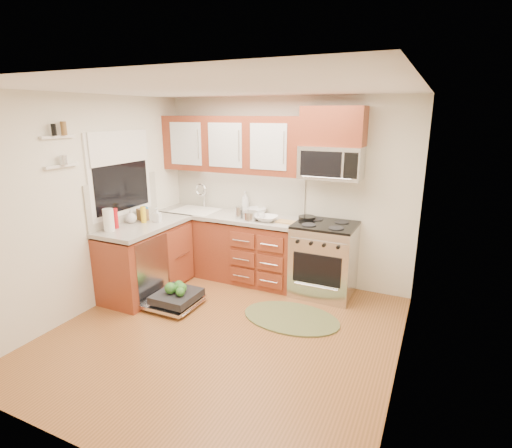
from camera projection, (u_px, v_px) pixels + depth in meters
The scene contains 38 objects.
floor at pixel (224, 334), 4.28m from camera, with size 3.50×3.50×0.00m, color brown.
ceiling at pixel (218, 89), 3.61m from camera, with size 3.50×3.50×0.00m, color white.
wall_back at pixel (285, 191), 5.47m from camera, with size 3.50×0.04×2.50m, color silver.
wall_front at pixel (77, 291), 2.42m from camera, with size 3.50×0.04×2.50m, color silver.
wall_left at pixel (91, 205), 4.66m from camera, with size 0.04×3.50×2.50m, color silver.
wall_right at pixel (409, 246), 3.23m from camera, with size 0.04×3.50×2.50m, color silver.
base_cabinet_back at pixel (229, 247), 5.73m from camera, with size 2.05×0.60×0.85m, color maroon.
base_cabinet_left at pixel (146, 261), 5.22m from camera, with size 0.60×1.25×0.85m, color maroon.
countertop_back at pixel (228, 216), 5.59m from camera, with size 2.07×0.64×0.05m, color #A29C94.
countertop_left at pixel (144, 226), 5.09m from camera, with size 0.64×1.27×0.05m, color #A29C94.
backsplash_back at pixel (237, 190), 5.77m from camera, with size 2.05×0.02×0.57m, color #B9B3A6.
backsplash_left at pixel (124, 200), 5.12m from camera, with size 0.02×1.25×0.57m, color #B9B3A6.
upper_cabinets at pixel (231, 144), 5.45m from camera, with size 2.05×0.35×0.75m, color maroon, non-canonical shape.
cabinet_over_mw at pixel (334, 126), 4.80m from camera, with size 0.76×0.35×0.47m, color maroon.
range at pixel (324, 259), 5.12m from camera, with size 0.76×0.64×0.95m, color silver, non-canonical shape.
microwave at pixel (331, 163), 4.90m from camera, with size 0.76×0.38×0.40m, color silver, non-canonical shape.
sink at pixel (196, 219), 5.82m from camera, with size 0.62×0.50×0.26m, color white, non-canonical shape.
dishwasher at pixel (174, 299), 4.87m from camera, with size 0.70×0.60×0.20m, color silver, non-canonical shape.
window at pixel (120, 174), 5.01m from camera, with size 0.03×1.05×1.05m, color white, non-canonical shape.
window_blind at pixel (119, 147), 4.91m from camera, with size 0.02×0.96×0.40m, color white.
shelf_upper at pixel (58, 137), 4.13m from camera, with size 0.04×0.40×0.03m, color white.
shelf_lower at pixel (62, 166), 4.21m from camera, with size 0.04×0.40×0.03m, color white.
rug at pixel (291, 318), 4.60m from camera, with size 1.14×0.74×0.02m, color brown, non-canonical shape.
skillet at pixel (307, 218), 5.19m from camera, with size 0.22×0.22×0.04m, color black.
stock_pot at pixel (250, 216), 5.23m from camera, with size 0.20×0.20×0.12m, color silver.
cutting_board at pixel (286, 222), 5.14m from camera, with size 0.25×0.16×0.02m, color tan.
canister at pixel (239, 213), 5.31m from camera, with size 0.10×0.10×0.17m, color silver.
paper_towel_roll at pixel (109, 220), 4.74m from camera, with size 0.13×0.13×0.27m, color white.
mustard_bottle at pixel (143, 215), 5.12m from camera, with size 0.07×0.07×0.21m, color yellow.
red_bottle at pixel (115, 218), 4.86m from camera, with size 0.07×0.07×0.25m, color red.
wooden_box at pixel (143, 215), 5.25m from camera, with size 0.15×0.11×0.15m, color brown.
blue_carton at pixel (145, 213), 5.31m from camera, with size 0.10×0.06×0.17m, color #246AA9.
bowl_a at pixel (266, 219), 5.20m from camera, with size 0.28×0.28×0.07m, color #999999.
bowl_b at pixel (257, 211), 5.56m from camera, with size 0.27×0.27×0.09m, color #999999.
cup at pixel (260, 215), 5.30m from camera, with size 0.13×0.13×0.10m, color #999999.
soap_bottle_a at pixel (245, 201), 5.69m from camera, with size 0.11×0.11×0.29m, color #999999.
soap_bottle_b at pixel (157, 215), 5.14m from camera, with size 0.08×0.09×0.19m, color #999999.
soap_bottle_c at pixel (131, 216), 5.11m from camera, with size 0.14×0.14×0.18m, color #999999.
Camera 1 is at (1.93, -3.30, 2.29)m, focal length 28.00 mm.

